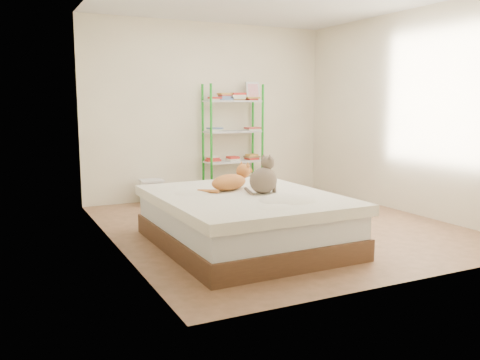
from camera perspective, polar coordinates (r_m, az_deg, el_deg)
room at (r=5.83m, az=4.45°, el=7.39°), size 3.81×4.21×2.61m
bed at (r=5.12m, az=0.47°, el=-4.48°), size 1.68×2.09×0.53m
orange_cat at (r=5.27m, az=-1.25°, el=-0.02°), size 0.59×0.46×0.21m
grey_cat at (r=5.07m, az=2.64°, el=0.60°), size 0.41×0.37×0.38m
shelf_unit at (r=7.66m, az=-0.75°, el=4.74°), size 0.91×0.36×1.74m
cardboard_box at (r=6.94m, az=-0.33°, el=-1.60°), size 0.58×0.56×0.44m
white_bin at (r=7.26m, az=-9.89°, el=-1.33°), size 0.33×0.30×0.36m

